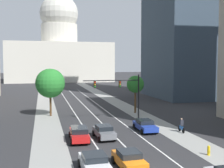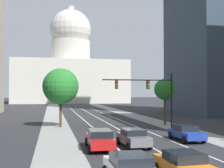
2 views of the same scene
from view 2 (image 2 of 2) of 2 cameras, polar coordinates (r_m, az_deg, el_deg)
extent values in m
plane|color=#2B2B2D|center=(52.81, -2.81, -6.34)|extent=(400.00, 400.00, 0.00)
cube|color=gray|center=(47.24, -10.76, -6.87)|extent=(3.50, 130.00, 0.01)
cube|color=gray|center=(49.62, 6.51, -6.63)|extent=(3.50, 130.00, 0.01)
cube|color=white|center=(37.63, -3.59, -8.26)|extent=(0.16, 90.00, 0.01)
cube|color=white|center=(38.11, 0.60, -8.18)|extent=(0.16, 90.00, 0.01)
cube|color=white|center=(38.78, 4.67, -8.06)|extent=(0.16, 90.00, 0.01)
cube|color=beige|center=(127.75, -7.88, 0.37)|extent=(45.92, 24.82, 17.33)
cylinder|color=beige|center=(128.83, -7.86, 6.14)|extent=(16.29, 16.29, 8.57)
sphere|color=beige|center=(130.34, -7.84, 10.07)|extent=(17.22, 17.22, 17.22)
cylinder|color=beige|center=(132.12, -7.83, 13.37)|extent=(3.10, 3.10, 4.31)
cube|color=black|center=(14.73, 3.56, -14.00)|extent=(1.74, 2.02, 0.46)
cube|color=orange|center=(15.98, 13.39, -15.11)|extent=(1.87, 4.15, 0.67)
cube|color=black|center=(15.81, 13.46, -13.16)|extent=(1.66, 1.92, 0.45)
cylinder|color=black|center=(16.94, 8.47, -15.50)|extent=(0.24, 0.65, 0.64)
cylinder|color=black|center=(17.64, 13.88, -14.91)|extent=(0.24, 0.65, 0.64)
cube|color=#1E389E|center=(28.56, 13.85, -9.14)|extent=(1.87, 4.58, 0.59)
cube|color=black|center=(28.66, 13.69, -8.04)|extent=(1.69, 2.14, 0.48)
cylinder|color=black|center=(29.66, 10.99, -9.45)|extent=(0.23, 0.64, 0.64)
cylinder|color=black|center=(30.37, 14.20, -9.25)|extent=(0.23, 0.64, 0.64)
cylinder|color=black|center=(26.84, 13.46, -10.27)|extent=(0.23, 0.64, 0.64)
cylinder|color=black|center=(27.62, 16.94, -10.00)|extent=(0.23, 0.64, 0.64)
cube|color=slate|center=(24.63, 4.07, -10.32)|extent=(1.90, 4.21, 0.67)
cube|color=black|center=(24.58, 4.04, -9.00)|extent=(1.67, 2.07, 0.47)
cylinder|color=black|center=(25.78, 1.23, -10.68)|extent=(0.25, 0.65, 0.64)
cylinder|color=black|center=(26.27, 4.94, -10.50)|extent=(0.25, 0.65, 0.64)
cylinder|color=black|center=(23.11, 3.08, -11.75)|extent=(0.25, 0.65, 0.64)
cylinder|color=black|center=(23.66, 7.17, -11.49)|extent=(0.25, 0.65, 0.64)
cube|color=red|center=(23.79, -2.35, -10.61)|extent=(1.99, 4.85, 0.69)
cube|color=black|center=(23.48, -2.28, -9.25)|extent=(1.76, 2.61, 0.51)
cylinder|color=black|center=(25.36, -4.84, -10.83)|extent=(0.25, 0.65, 0.64)
cylinder|color=black|center=(25.55, -0.75, -10.76)|extent=(0.25, 0.65, 0.64)
cylinder|color=black|center=(22.17, -4.20, -12.18)|extent=(0.25, 0.65, 0.64)
cylinder|color=black|center=(22.39, 0.48, -12.08)|extent=(0.25, 0.65, 0.64)
cylinder|color=black|center=(35.82, 11.18, -3.30)|extent=(0.20, 0.20, 6.60)
cylinder|color=black|center=(34.47, 4.87, 0.77)|extent=(8.18, 0.14, 0.14)
cube|color=black|center=(34.81, 6.81, -0.15)|extent=(0.32, 0.28, 0.96)
sphere|color=red|center=(34.68, 6.88, 0.35)|extent=(0.20, 0.20, 0.20)
sphere|color=orange|center=(34.67, 6.88, -0.15)|extent=(0.20, 0.20, 0.20)
sphere|color=green|center=(34.67, 6.89, -0.64)|extent=(0.20, 0.20, 0.20)
cube|color=black|center=(33.84, 0.87, -0.12)|extent=(0.32, 0.28, 0.96)
sphere|color=red|center=(33.71, 0.93, 0.39)|extent=(0.20, 0.20, 0.20)
sphere|color=orange|center=(33.70, 0.93, -0.12)|extent=(0.20, 0.20, 0.20)
sphere|color=green|center=(33.69, 0.93, -0.63)|extent=(0.20, 0.20, 0.20)
cylinder|color=#51381E|center=(41.24, 9.96, -5.03)|extent=(0.32, 0.32, 3.79)
sphere|color=#266C26|center=(41.17, 9.94, -1.00)|extent=(2.87, 2.87, 2.87)
cylinder|color=#51381E|center=(38.75, -9.70, -5.42)|extent=(0.32, 0.32, 3.56)
sphere|color=#27792C|center=(38.67, -9.67, -0.42)|extent=(4.56, 4.56, 4.56)
camera|label=1|loc=(8.06, 168.40, 30.19)|focal=46.25mm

